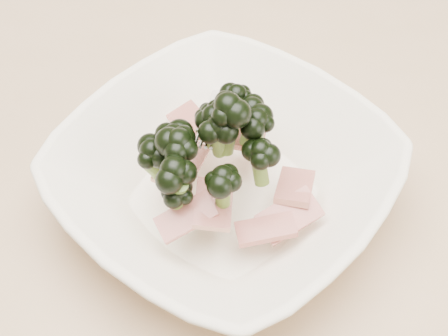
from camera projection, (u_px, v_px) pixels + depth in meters
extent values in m
cube|color=tan|center=(159.00, 133.00, 0.69)|extent=(1.20, 0.80, 0.04)
imported|color=white|center=(224.00, 177.00, 0.58)|extent=(0.39, 0.39, 0.07)
cylinder|color=#516E24|center=(236.00, 114.00, 0.59)|extent=(0.02, 0.02, 0.04)
ellipsoid|color=black|center=(237.00, 94.00, 0.57)|extent=(0.03, 0.03, 0.03)
cylinder|color=#516E24|center=(154.00, 168.00, 0.56)|extent=(0.03, 0.02, 0.04)
ellipsoid|color=black|center=(152.00, 150.00, 0.54)|extent=(0.04, 0.04, 0.03)
cylinder|color=#516E24|center=(216.00, 135.00, 0.56)|extent=(0.02, 0.02, 0.04)
ellipsoid|color=black|center=(216.00, 118.00, 0.54)|extent=(0.04, 0.04, 0.03)
cylinder|color=#516E24|center=(228.00, 130.00, 0.54)|extent=(0.02, 0.03, 0.05)
ellipsoid|color=black|center=(228.00, 106.00, 0.52)|extent=(0.04, 0.04, 0.03)
cylinder|color=#516E24|center=(180.00, 160.00, 0.54)|extent=(0.02, 0.02, 0.04)
ellipsoid|color=black|center=(179.00, 141.00, 0.52)|extent=(0.04, 0.04, 0.03)
cylinder|color=#516E24|center=(176.00, 155.00, 0.56)|extent=(0.02, 0.02, 0.04)
ellipsoid|color=black|center=(174.00, 136.00, 0.54)|extent=(0.04, 0.04, 0.03)
cylinder|color=#516E24|center=(259.00, 167.00, 0.55)|extent=(0.02, 0.02, 0.04)
ellipsoid|color=black|center=(261.00, 150.00, 0.53)|extent=(0.03, 0.03, 0.03)
cylinder|color=#516E24|center=(218.00, 143.00, 0.54)|extent=(0.02, 0.02, 0.03)
ellipsoid|color=black|center=(218.00, 127.00, 0.53)|extent=(0.03, 0.03, 0.03)
cylinder|color=#516E24|center=(251.00, 127.00, 0.57)|extent=(0.02, 0.02, 0.04)
ellipsoid|color=black|center=(252.00, 108.00, 0.55)|extent=(0.03, 0.03, 0.03)
cylinder|color=#516E24|center=(180.00, 207.00, 0.54)|extent=(0.02, 0.02, 0.04)
ellipsoid|color=black|center=(178.00, 190.00, 0.52)|extent=(0.03, 0.03, 0.03)
cylinder|color=#516E24|center=(210.00, 127.00, 0.58)|extent=(0.02, 0.01, 0.03)
ellipsoid|color=black|center=(210.00, 113.00, 0.56)|extent=(0.03, 0.03, 0.02)
cylinder|color=#516E24|center=(221.00, 130.00, 0.56)|extent=(0.02, 0.02, 0.04)
ellipsoid|color=black|center=(221.00, 111.00, 0.54)|extent=(0.03, 0.03, 0.03)
cylinder|color=#516E24|center=(256.00, 138.00, 0.56)|extent=(0.02, 0.02, 0.04)
ellipsoid|color=black|center=(257.00, 120.00, 0.54)|extent=(0.03, 0.03, 0.03)
cylinder|color=#516E24|center=(223.00, 195.00, 0.53)|extent=(0.01, 0.01, 0.04)
ellipsoid|color=black|center=(223.00, 177.00, 0.51)|extent=(0.03, 0.03, 0.03)
cylinder|color=#516E24|center=(154.00, 168.00, 0.56)|extent=(0.02, 0.02, 0.04)
ellipsoid|color=black|center=(151.00, 152.00, 0.54)|extent=(0.03, 0.03, 0.02)
cylinder|color=#516E24|center=(176.00, 192.00, 0.53)|extent=(0.03, 0.03, 0.05)
ellipsoid|color=black|center=(174.00, 170.00, 0.51)|extent=(0.04, 0.04, 0.03)
cube|color=maroon|center=(186.00, 217.00, 0.53)|extent=(0.05, 0.05, 0.03)
cube|color=maroon|center=(213.00, 204.00, 0.54)|extent=(0.04, 0.06, 0.01)
cube|color=maroon|center=(289.00, 216.00, 0.55)|extent=(0.06, 0.06, 0.03)
cube|color=maroon|center=(181.00, 164.00, 0.59)|extent=(0.04, 0.06, 0.02)
cube|color=maroon|center=(190.00, 122.00, 0.61)|extent=(0.06, 0.06, 0.02)
cube|color=maroon|center=(266.00, 229.00, 0.54)|extent=(0.06, 0.04, 0.01)
cube|color=maroon|center=(295.00, 187.00, 0.56)|extent=(0.03, 0.05, 0.02)
cube|color=maroon|center=(247.00, 138.00, 0.60)|extent=(0.04, 0.03, 0.01)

